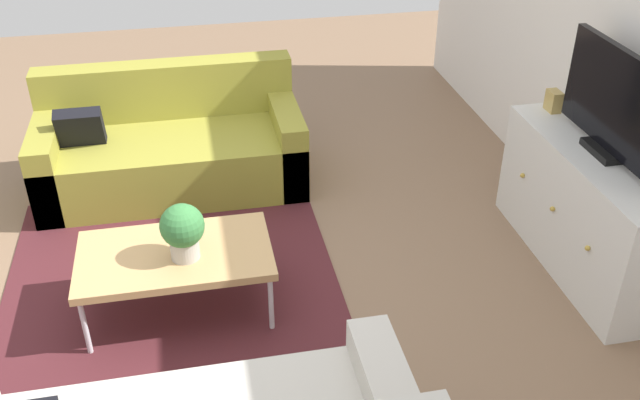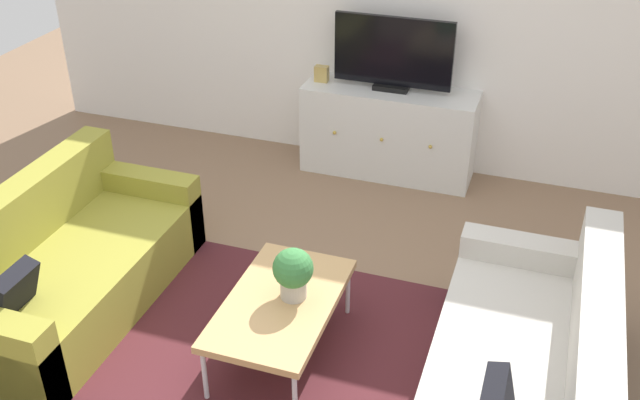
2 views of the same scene
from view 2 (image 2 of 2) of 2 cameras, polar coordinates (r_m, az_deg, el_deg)
name	(u,v)px [view 2 (image 2 of 2)]	position (r m, az deg, el deg)	size (l,w,h in m)	color
ground_plane	(283,340)	(4.53, -2.86, -10.78)	(10.00, 10.00, 0.00)	#84664C
wall_back	(396,4)	(6.05, 5.90, 14.82)	(6.40, 0.12, 2.70)	white
area_rug	(274,356)	(4.42, -3.58, -11.94)	(2.50, 1.90, 0.01)	#4C1E23
couch_left_side	(63,268)	(4.91, -19.29, -5.01)	(0.87, 1.80, 0.80)	olive
couch_right_side	(533,374)	(4.08, 16.13, -12.82)	(0.87, 1.80, 0.80)	beige
coffee_table	(281,304)	(4.21, -3.07, -8.08)	(0.60, 1.02, 0.39)	tan
potted_plant	(293,272)	(4.11, -2.10, -5.56)	(0.23, 0.23, 0.31)	#B7B2A8
tv_console	(388,132)	(6.13, 5.32, 5.26)	(1.41, 0.47, 0.74)	silver
flat_screen_tv	(393,54)	(5.90, 5.68, 11.18)	(0.95, 0.16, 0.59)	black
mantel_clock	(322,74)	(6.11, 0.13, 9.75)	(0.11, 0.07, 0.13)	tan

